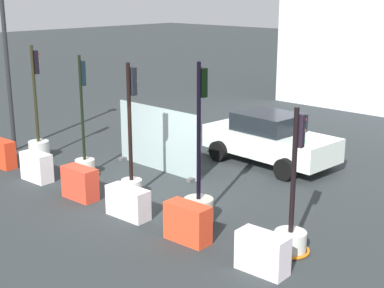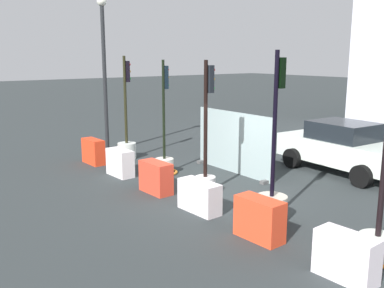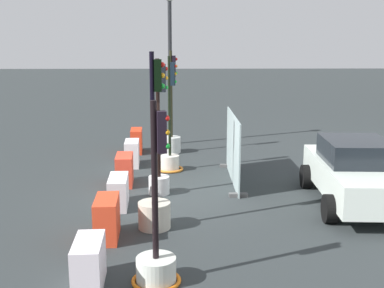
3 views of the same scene
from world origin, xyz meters
name	(u,v)px [view 1 (image 1 of 3)]	position (x,y,z in m)	size (l,w,h in m)	color
ground_plane	(141,194)	(0.00, 0.00, 0.00)	(120.00, 120.00, 0.00)	#2A3031
traffic_light_0	(38,139)	(-5.03, -0.04, 0.66)	(0.68, 0.68, 3.74)	beige
traffic_light_1	(85,158)	(-2.49, -0.04, 0.53)	(0.85, 0.85, 3.62)	beige
traffic_light_2	(131,167)	(-0.04, -0.27, 0.84)	(0.56, 0.56, 3.64)	silver
traffic_light_3	(199,196)	(2.41, -0.27, 0.66)	(0.72, 0.72, 3.87)	#B9B3A1
traffic_light_4	(291,230)	(4.93, -0.10, 0.49)	(0.86, 0.86, 3.16)	beige
construction_barrier_0	(2,153)	(-5.06, -1.35, 0.44)	(1.05, 0.46, 0.87)	red
construction_barrier_1	(37,167)	(-3.09, -1.32, 0.42)	(1.04, 0.51, 0.84)	silver
construction_barrier_2	(80,183)	(-0.94, -1.32, 0.44)	(1.06, 0.52, 0.87)	red
construction_barrier_3	(128,202)	(0.96, -1.26, 0.38)	(1.18, 0.52, 0.76)	silver
construction_barrier_4	(188,223)	(2.97, -1.24, 0.44)	(1.07, 0.53, 0.88)	#E94223
construction_barrier_5	(263,253)	(5.02, -1.24, 0.41)	(1.06, 0.53, 0.81)	white
car_white_van	(270,139)	(0.86, 4.75, 0.82)	(4.43, 2.37, 1.65)	silver
street_lamp_post	(6,47)	(-6.54, -0.11, 3.60)	(0.36, 0.36, 5.90)	black
site_fence_panel	(157,140)	(-1.28, 1.84, 0.94)	(3.44, 0.50, 1.99)	#8FA4A4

